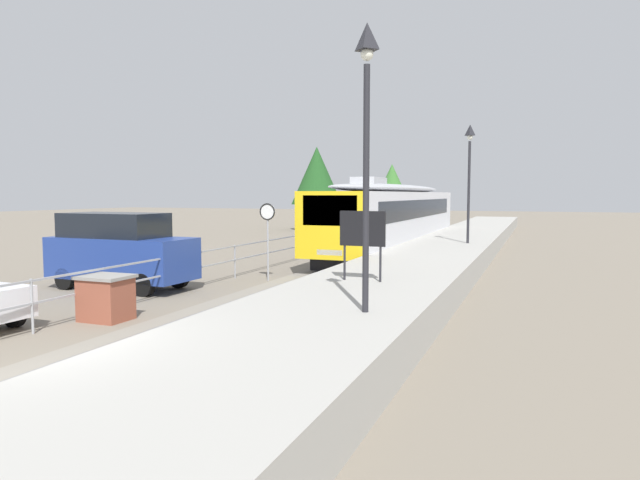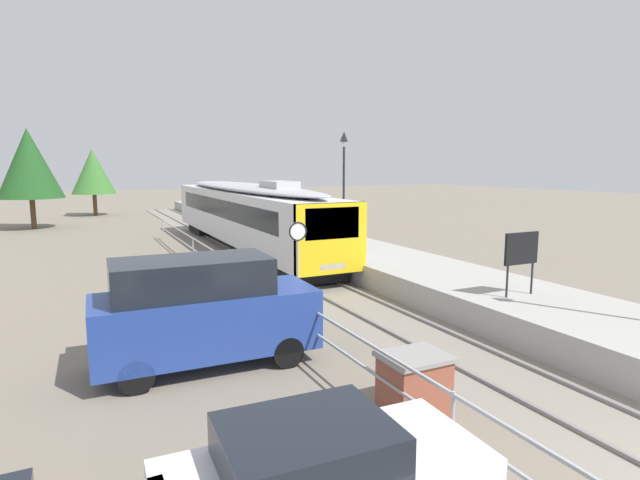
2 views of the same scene
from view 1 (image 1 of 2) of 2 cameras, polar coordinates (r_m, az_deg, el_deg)
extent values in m
plane|color=slate|center=(30.18, 1.43, -1.29)|extent=(160.00, 160.00, 0.00)
cube|color=gray|center=(29.30, 6.96, -1.44)|extent=(3.20, 60.00, 0.06)
cube|color=slate|center=(29.47, 5.61, -1.25)|extent=(0.08, 60.00, 0.08)
cube|color=slate|center=(29.12, 8.33, -1.35)|extent=(0.08, 60.00, 0.08)
cube|color=silver|center=(30.52, 7.65, 2.44)|extent=(2.80, 20.35, 2.55)
cube|color=yellow|center=(20.87, 1.08, 1.47)|extent=(2.80, 0.24, 2.55)
cube|color=black|center=(20.77, 1.00, 3.00)|extent=(2.13, 0.08, 1.12)
cube|color=black|center=(30.50, 7.66, 3.21)|extent=(2.82, 17.10, 0.92)
ellipsoid|color=#B2B5BA|center=(30.49, 7.68, 5.17)|extent=(2.69, 19.54, 0.44)
cube|color=#B2B5BA|center=(25.58, 4.98, 5.93)|extent=(1.10, 2.20, 0.36)
cube|color=#EAE5C6|center=(20.89, 1.01, -1.27)|extent=(1.00, 0.10, 0.20)
cube|color=black|center=(23.17, 3.04, -2.07)|extent=(2.24, 3.20, 0.55)
cube|color=black|center=(38.19, 10.40, 0.52)|extent=(2.24, 3.20, 0.55)
cube|color=#A8A59E|center=(28.63, 13.28, -0.83)|extent=(3.90, 60.00, 0.90)
cylinder|color=#232328|center=(10.57, 4.68, 5.03)|extent=(0.12, 0.12, 4.60)
pyramid|color=#232328|center=(10.95, 4.79, 19.85)|extent=(0.34, 0.34, 0.50)
sphere|color=silver|center=(10.87, 4.77, 18.22)|extent=(0.24, 0.24, 0.24)
cylinder|color=#232328|center=(26.45, 14.81, 4.67)|extent=(0.12, 0.12, 4.60)
pyramid|color=#232328|center=(26.61, 14.94, 10.70)|extent=(0.34, 0.34, 0.50)
sphere|color=silver|center=(26.58, 14.93, 10.02)|extent=(0.24, 0.24, 0.24)
cylinder|color=#232328|center=(14.67, 2.50, -2.31)|extent=(0.06, 0.06, 0.90)
cylinder|color=#232328|center=(14.39, 6.13, -2.47)|extent=(0.06, 0.06, 0.90)
cube|color=black|center=(14.44, 4.32, 1.16)|extent=(1.20, 0.08, 0.90)
cylinder|color=#9EA0A5|center=(20.43, -5.28, -1.05)|extent=(0.07, 0.07, 2.20)
cylinder|color=white|center=(20.32, -5.34, 2.87)|extent=(0.60, 0.03, 0.60)
torus|color=black|center=(20.31, -5.36, 2.87)|extent=(0.61, 0.05, 0.61)
cube|color=brown|center=(15.00, -20.84, -5.64)|extent=(1.10, 0.90, 1.05)
cube|color=gray|center=(14.91, -20.90, -3.50)|extent=(1.21, 0.99, 0.08)
cube|color=#9EA0A5|center=(21.13, -8.62, -0.63)|extent=(0.05, 36.00, 0.05)
cube|color=#9EA0A5|center=(21.18, -8.60, -2.01)|extent=(0.05, 36.00, 0.05)
cylinder|color=#9EA0A5|center=(14.21, -27.11, -6.00)|extent=(0.06, 0.06, 1.25)
cylinder|color=#9EA0A5|center=(21.19, -8.60, -2.17)|extent=(0.06, 0.06, 1.25)
cylinder|color=#9EA0A5|center=(29.29, 0.22, -0.24)|extent=(0.06, 0.06, 1.25)
cylinder|color=#9EA0A5|center=(37.80, 5.14, 0.85)|extent=(0.06, 0.06, 1.25)
cylinder|color=black|center=(15.19, -28.54, -6.60)|extent=(0.63, 0.22, 0.62)
cube|color=navy|center=(19.71, -19.40, -1.70)|extent=(4.95, 2.08, 1.35)
cube|color=black|center=(19.83, -20.13, 1.43)|extent=(3.45, 1.81, 0.80)
cylinder|color=black|center=(19.42, -14.10, -3.67)|extent=(0.73, 0.26, 0.72)
cylinder|color=black|center=(18.10, -17.37, -4.35)|extent=(0.73, 0.26, 0.72)
cylinder|color=black|center=(21.51, -21.01, -3.04)|extent=(0.73, 0.26, 0.72)
cylinder|color=black|center=(20.33, -24.36, -3.58)|extent=(0.73, 0.26, 0.72)
cylinder|color=brown|center=(49.16, -0.33, 2.33)|extent=(0.36, 0.36, 2.24)
cone|color=#1E4C1E|center=(49.15, -0.33, 6.54)|extent=(4.43, 4.43, 4.98)
cylinder|color=brown|center=(56.31, 7.25, 2.48)|extent=(0.36, 0.36, 2.02)
cone|color=#38702D|center=(56.28, 7.28, 5.57)|extent=(3.82, 3.82, 4.06)
camera|label=2|loc=(15.86, -54.99, 7.69)|focal=28.17mm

